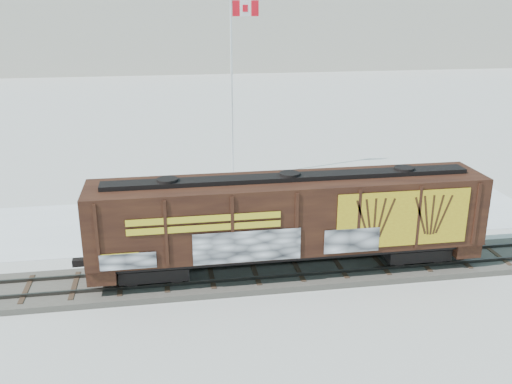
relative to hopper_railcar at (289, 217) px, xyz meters
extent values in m
plane|color=white|center=(-3.55, 0.01, -2.90)|extent=(500.00, 500.00, 0.00)
cube|color=#59544C|center=(-3.55, 0.01, -2.76)|extent=(50.00, 3.40, 0.28)
cube|color=#33302D|center=(-3.55, -0.71, -2.54)|extent=(50.00, 0.10, 0.15)
cube|color=#33302D|center=(-3.55, 0.73, -2.54)|extent=(50.00, 0.10, 0.15)
cube|color=white|center=(-3.55, 7.51, -2.88)|extent=(40.00, 8.00, 0.03)
cube|color=white|center=(-3.55, 95.01, 3.10)|extent=(360.00, 40.00, 12.00)
cube|color=white|center=(-3.55, 125.01, 9.10)|extent=(360.00, 40.00, 24.00)
cube|color=black|center=(-6.07, 0.01, -2.02)|extent=(3.00, 2.00, 0.90)
cube|color=black|center=(6.07, 0.01, -2.02)|extent=(3.00, 2.00, 0.90)
cylinder|color=black|center=(-7.02, -0.77, -2.02)|extent=(0.90, 0.12, 0.90)
cube|color=black|center=(0.00, 0.01, -1.49)|extent=(17.64, 2.40, 0.25)
cube|color=#361A0E|center=(0.00, 0.01, 0.20)|extent=(17.64, 3.00, 3.13)
cube|color=black|center=(0.00, 0.01, 1.86)|extent=(16.23, 0.90, 0.20)
cube|color=gold|center=(4.76, -1.53, 0.20)|extent=(6.00, 0.03, 2.53)
cube|color=gold|center=(-3.89, -1.53, 0.55)|extent=(6.35, 0.02, 0.70)
cube|color=white|center=(-2.12, -1.54, -0.62)|extent=(4.59, 0.03, 1.40)
cylinder|color=silver|center=(-0.63, 15.35, -2.80)|extent=(0.90, 0.90, 0.20)
cylinder|color=silver|center=(-0.63, 15.35, 3.24)|extent=(0.14, 0.14, 12.29)
cube|color=red|center=(-0.28, 15.35, 8.69)|extent=(0.50, 0.07, 1.00)
cube|color=white|center=(0.32, 15.35, 8.69)|extent=(0.70, 0.09, 1.00)
cube|color=red|center=(0.97, 15.35, 8.69)|extent=(0.50, 0.07, 1.00)
imported|color=#B6B9BE|center=(-6.17, 5.53, -2.07)|extent=(5.04, 3.29, 1.60)
imported|color=silver|center=(-2.44, 7.75, -2.10)|extent=(4.89, 3.40, 1.53)
imported|color=#22252A|center=(2.38, 7.18, -2.23)|extent=(4.66, 2.74, 1.27)
camera|label=1|loc=(-5.34, -23.27, 9.26)|focal=40.00mm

